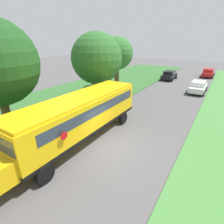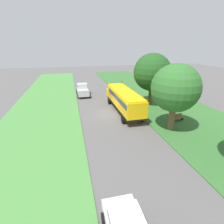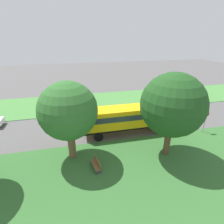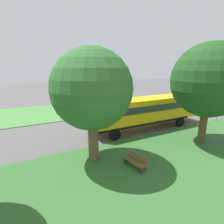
{
  "view_description": "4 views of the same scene",
  "coord_description": "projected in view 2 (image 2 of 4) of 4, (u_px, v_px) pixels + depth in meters",
  "views": [
    {
      "loc": [
        5.29,
        -8.29,
        6.56
      ],
      "look_at": [
        -1.83,
        2.97,
        1.08
      ],
      "focal_mm": 28.0,
      "sensor_mm": 36.0,
      "label": 1
    },
    {
      "loc": [
        4.84,
        22.37,
        9.07
      ],
      "look_at": [
        -0.03,
        2.03,
        1.04
      ],
      "focal_mm": 28.0,
      "sensor_mm": 36.0,
      "label": 2
    },
    {
      "loc": [
        -20.1,
        5.88,
        10.69
      ],
      "look_at": [
        -0.53,
        1.29,
        1.98
      ],
      "focal_mm": 28.0,
      "sensor_mm": 36.0,
      "label": 3
    },
    {
      "loc": [
        -16.01,
        10.29,
        6.16
      ],
      "look_at": [
        -1.62,
        2.8,
        1.99
      ],
      "focal_mm": 28.0,
      "sensor_mm": 36.0,
      "label": 4
    }
  ],
  "objects": [
    {
      "name": "pickup_truck",
      "position": [
        83.0,
        90.0,
        33.58
      ],
      "size": [
        2.28,
        5.4,
        2.1
      ],
      "color": "#B7B7BC",
      "rests_on": "ground"
    },
    {
      "name": "oak_tree_beside_bus",
      "position": [
        151.0,
        72.0,
        26.7
      ],
      "size": [
        5.72,
        5.72,
        8.05
      ],
      "color": "brown",
      "rests_on": "ground"
    },
    {
      "name": "ground_plane",
      "position": [
        108.0,
        114.0,
        24.61
      ],
      "size": [
        120.0,
        120.0,
        0.0
      ],
      "primitive_type": "plane",
      "color": "#565454"
    },
    {
      "name": "oak_tree_roadside_mid",
      "position": [
        176.0,
        89.0,
        18.27
      ],
      "size": [
        5.15,
        5.15,
        7.42
      ],
      "color": "brown",
      "rests_on": "ground"
    },
    {
      "name": "stop_sign",
      "position": [
        122.0,
        86.0,
        33.22
      ],
      "size": [
        0.08,
        0.68,
        2.74
      ],
      "color": "gray",
      "rests_on": "ground"
    },
    {
      "name": "park_bench",
      "position": [
        177.0,
        118.0,
        22.14
      ],
      "size": [
        1.66,
        0.79,
        0.92
      ],
      "color": "brown",
      "rests_on": "ground"
    },
    {
      "name": "school_bus",
      "position": [
        124.0,
        99.0,
        24.84
      ],
      "size": [
        2.84,
        12.42,
        3.16
      ],
      "color": "yellow",
      "rests_on": "ground"
    },
    {
      "name": "grass_verge",
      "position": [
        172.0,
        108.0,
        26.77
      ],
      "size": [
        12.0,
        80.0,
        0.08
      ],
      "primitive_type": "cube",
      "color": "#33662D",
      "rests_on": "ground"
    },
    {
      "name": "grass_far_side",
      "position": [
        41.0,
        120.0,
        22.64
      ],
      "size": [
        10.0,
        80.0,
        0.07
      ],
      "primitive_type": "cube",
      "color": "#47843D",
      "rests_on": "ground"
    }
  ]
}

